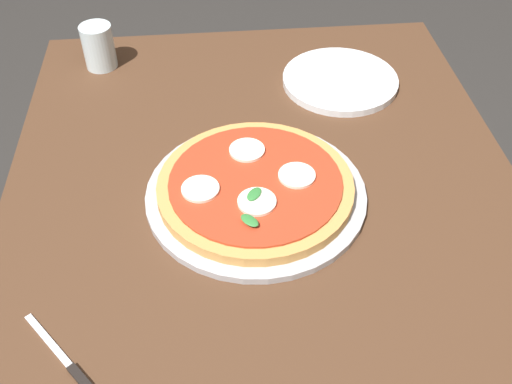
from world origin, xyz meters
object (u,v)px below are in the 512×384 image
(serving_tray, at_px, (256,194))
(knife, at_px, (71,367))
(glass_cup, at_px, (99,47))
(dining_table, at_px, (271,276))
(pizza, at_px, (255,186))
(plate_white, at_px, (340,80))

(serving_tray, bearing_deg, knife, 137.41)
(glass_cup, bearing_deg, dining_table, -149.14)
(dining_table, relative_size, serving_tray, 3.50)
(serving_tray, bearing_deg, glass_cup, 33.92)
(pizza, relative_size, knife, 2.28)
(serving_tray, relative_size, glass_cup, 3.91)
(dining_table, distance_m, pizza, 0.15)
(pizza, bearing_deg, dining_table, -167.76)
(serving_tray, relative_size, pizza, 1.13)
(knife, xyz_separation_m, glass_cup, (0.69, 0.02, 0.04))
(serving_tray, distance_m, knife, 0.38)
(dining_table, height_order, serving_tray, serving_tray)
(dining_table, xyz_separation_m, plate_white, (0.38, -0.18, 0.11))
(pizza, bearing_deg, serving_tray, -124.12)
(knife, bearing_deg, pizza, -42.38)
(plate_white, bearing_deg, pizza, 146.86)
(dining_table, bearing_deg, knife, 126.18)
(knife, distance_m, glass_cup, 0.69)
(dining_table, relative_size, knife, 9.02)
(dining_table, relative_size, pizza, 3.95)
(pizza, relative_size, glass_cup, 3.46)
(knife, relative_size, glass_cup, 1.51)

